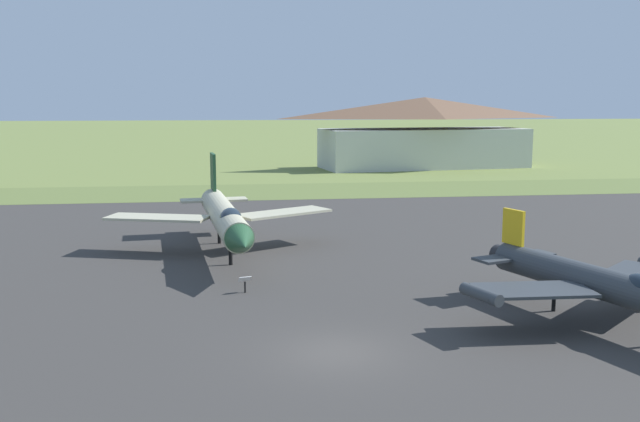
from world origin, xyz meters
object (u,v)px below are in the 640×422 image
Objects in this scene: visitor_building at (424,133)px; info_placard_front_right at (245,282)px; jet_fighter_front_right at (225,217)px; jet_fighter_rear_center at (607,285)px.

info_placard_front_right is at bearing -113.10° from visitor_building.
jet_fighter_front_right is 8.21m from info_placard_front_right.
visitor_building is (24.85, 58.26, 3.95)m from info_placard_front_right.
jet_fighter_front_right reaches higher than jet_fighter_rear_center.
jet_fighter_rear_center is (14.34, -14.93, -0.46)m from jet_fighter_front_right.
visitor_building is at bearing 66.90° from info_placard_front_right.
jet_fighter_front_right is 0.56× the size of visitor_building.
info_placard_front_right is (0.89, -7.98, -1.72)m from jet_fighter_front_right.
jet_fighter_rear_center is 66.26m from visitor_building.
jet_fighter_front_right is at bearing -117.11° from visitor_building.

